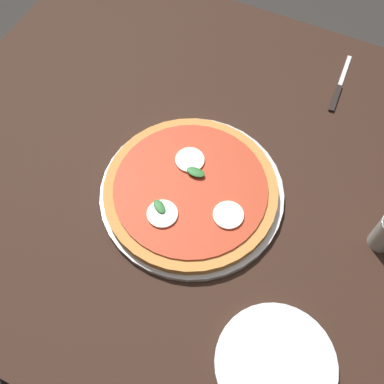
{
  "coord_description": "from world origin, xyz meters",
  "views": [
    {
      "loc": [
        0.11,
        -0.45,
        1.53
      ],
      "look_at": [
        -0.08,
        -0.06,
        0.75
      ],
      "focal_mm": 44.71,
      "sensor_mm": 36.0,
      "label": 1
    }
  ],
  "objects_px": {
    "dining_table": "(237,211)",
    "pizza": "(191,190)",
    "plate_white": "(276,364)",
    "serving_tray": "(192,193)",
    "knife": "(338,90)"
  },
  "relations": [
    {
      "from": "dining_table",
      "to": "plate_white",
      "type": "height_order",
      "value": "plate_white"
    },
    {
      "from": "knife",
      "to": "dining_table",
      "type": "bearing_deg",
      "value": -107.08
    },
    {
      "from": "dining_table",
      "to": "plate_white",
      "type": "distance_m",
      "value": 0.34
    },
    {
      "from": "dining_table",
      "to": "serving_tray",
      "type": "xyz_separation_m",
      "value": [
        -0.08,
        -0.06,
        0.11
      ]
    },
    {
      "from": "serving_tray",
      "to": "knife",
      "type": "xyz_separation_m",
      "value": [
        0.17,
        0.37,
        -0.0
      ]
    },
    {
      "from": "plate_white",
      "to": "knife",
      "type": "distance_m",
      "value": 0.59
    },
    {
      "from": "dining_table",
      "to": "pizza",
      "type": "distance_m",
      "value": 0.16
    },
    {
      "from": "serving_tray",
      "to": "pizza",
      "type": "xyz_separation_m",
      "value": [
        -0.0,
        -0.0,
        0.02
      ]
    },
    {
      "from": "dining_table",
      "to": "knife",
      "type": "bearing_deg",
      "value": 72.92
    },
    {
      "from": "serving_tray",
      "to": "plate_white",
      "type": "xyz_separation_m",
      "value": [
        0.25,
        -0.22,
        0.0
      ]
    },
    {
      "from": "pizza",
      "to": "knife",
      "type": "xyz_separation_m",
      "value": [
        0.17,
        0.37,
        -0.02
      ]
    },
    {
      "from": "pizza",
      "to": "plate_white",
      "type": "xyz_separation_m",
      "value": [
        0.25,
        -0.22,
        -0.02
      ]
    },
    {
      "from": "serving_tray",
      "to": "pizza",
      "type": "relative_size",
      "value": 1.07
    },
    {
      "from": "serving_tray",
      "to": "plate_white",
      "type": "relative_size",
      "value": 1.79
    },
    {
      "from": "knife",
      "to": "pizza",
      "type": "bearing_deg",
      "value": -115.18
    }
  ]
}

